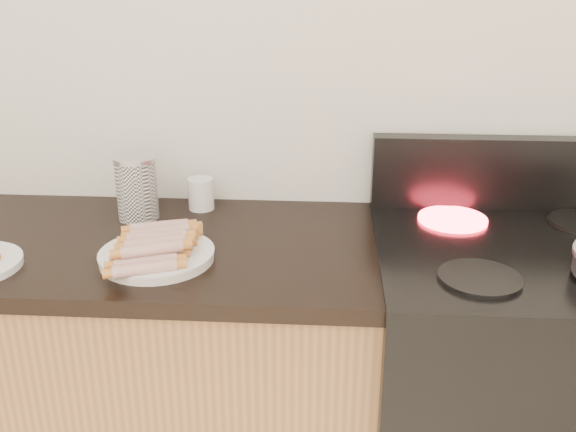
# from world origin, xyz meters

# --- Properties ---
(wall_back) EXTENTS (4.00, 0.04, 2.60)m
(wall_back) POSITION_xyz_m (0.00, 2.00, 1.30)
(wall_back) COLOR silver
(wall_back) RESTS_ON ground
(stove) EXTENTS (0.76, 0.65, 0.91)m
(stove) POSITION_xyz_m (0.78, 1.68, 0.46)
(stove) COLOR black
(stove) RESTS_ON floor
(stove_panel) EXTENTS (0.76, 0.06, 0.20)m
(stove_panel) POSITION_xyz_m (0.78, 1.96, 1.01)
(stove_panel) COLOR black
(stove_panel) RESTS_ON stove
(burner_near_left) EXTENTS (0.18, 0.18, 0.01)m
(burner_near_left) POSITION_xyz_m (0.61, 1.51, 0.92)
(burner_near_left) COLOR black
(burner_near_left) RESTS_ON stove
(burner_far_left) EXTENTS (0.18, 0.18, 0.01)m
(burner_far_left) POSITION_xyz_m (0.61, 1.84, 0.92)
(burner_far_left) COLOR #FF1E2D
(burner_far_left) RESTS_ON stove
(main_plate) EXTENTS (0.34, 0.34, 0.02)m
(main_plate) POSITION_xyz_m (-0.12, 1.58, 0.91)
(main_plate) COLOR white
(main_plate) RESTS_ON counter_slab
(hotdog_pile) EXTENTS (0.14, 0.29, 0.05)m
(hotdog_pile) POSITION_xyz_m (-0.12, 1.58, 0.94)
(hotdog_pile) COLOR maroon
(hotdog_pile) RESTS_ON main_plate
(canister) EXTENTS (0.11, 0.11, 0.17)m
(canister) POSITION_xyz_m (-0.23, 1.84, 0.99)
(canister) COLOR white
(canister) RESTS_ON counter_slab
(mug) EXTENTS (0.08, 0.08, 0.09)m
(mug) POSITION_xyz_m (-0.08, 1.92, 0.94)
(mug) COLOR white
(mug) RESTS_ON counter_slab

